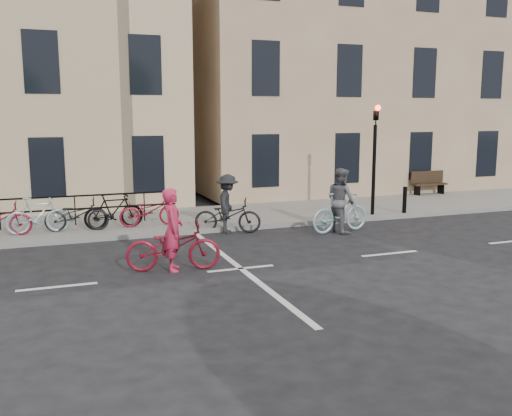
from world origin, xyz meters
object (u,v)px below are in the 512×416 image
object	(u,v)px
traffic_light	(375,146)
cyclist_grey	(341,206)
cyclist_pink	(173,242)
cyclist_dark	(228,210)
bench	(428,182)

from	to	relation	value
traffic_light	cyclist_grey	distance (m)	3.08
cyclist_pink	cyclist_dark	bearing A→B (deg)	-23.26
cyclist_pink	traffic_light	bearing A→B (deg)	-51.55
bench	cyclist_dark	world-z (taller)	cyclist_dark
bench	cyclist_pink	size ratio (longest dim) A/B	0.72
cyclist_grey	cyclist_dark	xyz separation A→B (m)	(-3.18, 1.10, -0.10)
cyclist_grey	cyclist_dark	world-z (taller)	cyclist_grey
bench	cyclist_pink	world-z (taller)	cyclist_pink
cyclist_pink	cyclist_grey	world-z (taller)	cyclist_grey
cyclist_grey	bench	bearing A→B (deg)	-63.45
traffic_light	cyclist_grey	xyz separation A→B (m)	(-2.08, -1.54, -1.67)
bench	cyclist_dark	bearing A→B (deg)	-159.16
traffic_light	cyclist_grey	bearing A→B (deg)	-143.48
traffic_light	bench	world-z (taller)	traffic_light
traffic_light	bench	distance (m)	6.14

